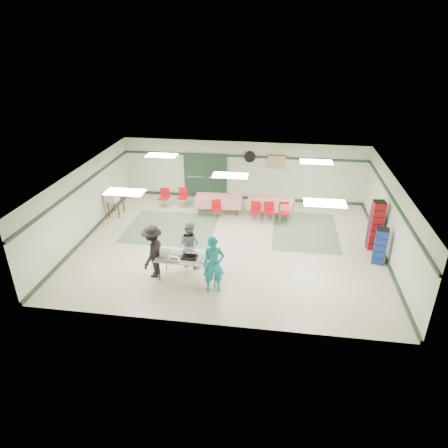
# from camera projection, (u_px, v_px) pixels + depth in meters

# --- Properties ---
(floor) EXTENTS (11.00, 11.00, 0.00)m
(floor) POSITION_uv_depth(u_px,v_px,m) (230.00, 244.00, 14.77)
(floor) COLOR beige
(floor) RESTS_ON ground
(ceiling) EXTENTS (11.00, 11.00, 0.00)m
(ceiling) POSITION_uv_depth(u_px,v_px,m) (230.00, 175.00, 13.59)
(ceiling) COLOR silver
(ceiling) RESTS_ON wall_back
(wall_back) EXTENTS (11.00, 0.00, 11.00)m
(wall_back) POSITION_uv_depth(u_px,v_px,m) (243.00, 171.00, 18.18)
(wall_back) COLOR silver
(wall_back) RESTS_ON floor
(wall_front) EXTENTS (11.00, 0.00, 11.00)m
(wall_front) POSITION_uv_depth(u_px,v_px,m) (207.00, 282.00, 10.18)
(wall_front) COLOR silver
(wall_front) RESTS_ON floor
(wall_left) EXTENTS (0.00, 9.00, 9.00)m
(wall_left) POSITION_uv_depth(u_px,v_px,m) (84.00, 202.00, 14.89)
(wall_left) COLOR silver
(wall_left) RESTS_ON floor
(wall_right) EXTENTS (0.00, 9.00, 9.00)m
(wall_right) POSITION_uv_depth(u_px,v_px,m) (391.00, 221.00, 13.47)
(wall_right) COLOR silver
(wall_right) RESTS_ON floor
(trim_back) EXTENTS (11.00, 0.06, 0.10)m
(trim_back) POSITION_uv_depth(u_px,v_px,m) (243.00, 156.00, 17.85)
(trim_back) COLOR #1F3927
(trim_back) RESTS_ON wall_back
(baseboard_back) EXTENTS (11.00, 0.06, 0.12)m
(baseboard_back) POSITION_uv_depth(u_px,v_px,m) (242.00, 197.00, 18.72)
(baseboard_back) COLOR #1F3927
(baseboard_back) RESTS_ON floor
(trim_left) EXTENTS (0.06, 9.00, 0.10)m
(trim_left) POSITION_uv_depth(u_px,v_px,m) (82.00, 185.00, 14.57)
(trim_left) COLOR #1F3927
(trim_left) RESTS_ON wall_back
(baseboard_left) EXTENTS (0.06, 9.00, 0.12)m
(baseboard_left) POSITION_uv_depth(u_px,v_px,m) (90.00, 233.00, 15.45)
(baseboard_left) COLOR #1F3927
(baseboard_left) RESTS_ON floor
(trim_right) EXTENTS (0.06, 9.00, 0.10)m
(trim_right) POSITION_uv_depth(u_px,v_px,m) (394.00, 201.00, 13.17)
(trim_right) COLOR #1F3927
(trim_right) RESTS_ON wall_back
(baseboard_right) EXTENTS (0.06, 9.00, 0.12)m
(baseboard_right) POSITION_uv_depth(u_px,v_px,m) (384.00, 253.00, 14.04)
(baseboard_right) COLOR #1F3927
(baseboard_right) RESTS_ON floor
(green_patch_a) EXTENTS (3.50, 3.00, 0.01)m
(green_patch_a) POSITION_uv_depth(u_px,v_px,m) (171.00, 228.00, 15.98)
(green_patch_a) COLOR gray
(green_patch_a) RESTS_ON floor
(green_patch_b) EXTENTS (2.50, 3.50, 0.01)m
(green_patch_b) POSITION_uv_depth(u_px,v_px,m) (305.00, 231.00, 15.74)
(green_patch_b) COLOR gray
(green_patch_b) RESTS_ON floor
(double_door_left) EXTENTS (0.90, 0.06, 2.10)m
(double_door_left) POSITION_uv_depth(u_px,v_px,m) (196.00, 175.00, 18.54)
(double_door_left) COLOR gray
(double_door_left) RESTS_ON floor
(double_door_right) EXTENTS (0.90, 0.06, 2.10)m
(double_door_right) POSITION_uv_depth(u_px,v_px,m) (216.00, 176.00, 18.42)
(double_door_right) COLOR gray
(double_door_right) RESTS_ON floor
(door_frame) EXTENTS (2.00, 0.03, 2.15)m
(door_frame) POSITION_uv_depth(u_px,v_px,m) (205.00, 176.00, 18.46)
(door_frame) COLOR #1F3927
(door_frame) RESTS_ON floor
(wall_fan) EXTENTS (0.50, 0.10, 0.50)m
(wall_fan) POSITION_uv_depth(u_px,v_px,m) (250.00, 157.00, 17.78)
(wall_fan) COLOR black
(wall_fan) RESTS_ON wall_back
(scroll_banner) EXTENTS (0.80, 0.02, 0.60)m
(scroll_banner) POSITION_uv_depth(u_px,v_px,m) (277.00, 162.00, 17.71)
(scroll_banner) COLOR #DCB789
(scroll_banner) RESTS_ON wall_back
(serving_table) EXTENTS (2.08, 0.91, 0.76)m
(serving_table) POSITION_uv_depth(u_px,v_px,m) (189.00, 259.00, 12.44)
(serving_table) COLOR #A6A5A1
(serving_table) RESTS_ON floor
(sheet_tray_right) EXTENTS (0.55, 0.43, 0.02)m
(sheet_tray_right) POSITION_uv_depth(u_px,v_px,m) (207.00, 260.00, 12.28)
(sheet_tray_right) COLOR silver
(sheet_tray_right) RESTS_ON serving_table
(sheet_tray_mid) EXTENTS (0.55, 0.42, 0.02)m
(sheet_tray_mid) POSITION_uv_depth(u_px,v_px,m) (188.00, 255.00, 12.53)
(sheet_tray_mid) COLOR silver
(sheet_tray_mid) RESTS_ON serving_table
(sheet_tray_left) EXTENTS (0.54, 0.42, 0.02)m
(sheet_tray_left) POSITION_uv_depth(u_px,v_px,m) (173.00, 258.00, 12.36)
(sheet_tray_left) COLOR silver
(sheet_tray_left) RESTS_ON serving_table
(baking_pan) EXTENTS (0.50, 0.33, 0.08)m
(baking_pan) POSITION_uv_depth(u_px,v_px,m) (190.00, 257.00, 12.38)
(baking_pan) COLOR black
(baking_pan) RESTS_ON serving_table
(foam_box_stack) EXTENTS (0.27, 0.24, 0.23)m
(foam_box_stack) POSITION_uv_depth(u_px,v_px,m) (165.00, 253.00, 12.46)
(foam_box_stack) COLOR white
(foam_box_stack) RESTS_ON serving_table
(volunteer_teal) EXTENTS (0.75, 0.59, 1.80)m
(volunteer_teal) POSITION_uv_depth(u_px,v_px,m) (214.00, 265.00, 11.78)
(volunteer_teal) COLOR teal
(volunteer_teal) RESTS_ON floor
(volunteer_grey) EXTENTS (0.96, 0.86, 1.62)m
(volunteer_grey) POSITION_uv_depth(u_px,v_px,m) (189.00, 244.00, 13.10)
(volunteer_grey) COLOR gray
(volunteer_grey) RESTS_ON floor
(volunteer_dark) EXTENTS (0.73, 1.19, 1.77)m
(volunteer_dark) POSITION_uv_depth(u_px,v_px,m) (153.00, 251.00, 12.53)
(volunteer_dark) COLOR black
(volunteer_dark) RESTS_ON floor
(dining_table_a) EXTENTS (2.00, 1.15, 0.77)m
(dining_table_a) POSITION_uv_depth(u_px,v_px,m) (270.00, 204.00, 16.76)
(dining_table_a) COLOR red
(dining_table_a) RESTS_ON floor
(dining_table_b) EXTENTS (2.00, 0.96, 0.77)m
(dining_table_b) POSITION_uv_depth(u_px,v_px,m) (219.00, 201.00, 17.05)
(dining_table_b) COLOR red
(dining_table_b) RESTS_ON floor
(chair_a) EXTENTS (0.45, 0.45, 0.87)m
(chair_a) POSITION_uv_depth(u_px,v_px,m) (269.00, 210.00, 16.28)
(chair_a) COLOR #AE0D15
(chair_a) RESTS_ON floor
(chair_b) EXTENTS (0.44, 0.44, 0.85)m
(chair_b) POSITION_uv_depth(u_px,v_px,m) (255.00, 209.00, 16.35)
(chair_b) COLOR #AE0D15
(chair_b) RESTS_ON floor
(chair_c) EXTENTS (0.44, 0.44, 0.88)m
(chair_c) POSITION_uv_depth(u_px,v_px,m) (284.00, 210.00, 16.20)
(chair_c) COLOR #AE0D15
(chair_c) RESTS_ON floor
(chair_d) EXTENTS (0.51, 0.51, 0.84)m
(chair_d) POSITION_uv_depth(u_px,v_px,m) (217.00, 207.00, 16.56)
(chair_d) COLOR #AE0D15
(chair_d) RESTS_ON floor
(chair_loose_a) EXTENTS (0.42, 0.42, 0.86)m
(chair_loose_a) POSITION_uv_depth(u_px,v_px,m) (183.00, 195.00, 17.71)
(chair_loose_a) COLOR #AE0D15
(chair_loose_a) RESTS_ON floor
(chair_loose_b) EXTENTS (0.44, 0.44, 0.88)m
(chair_loose_b) POSITION_uv_depth(u_px,v_px,m) (164.00, 196.00, 17.63)
(chair_loose_b) COLOR #AE0D15
(chair_loose_b) RESTS_ON floor
(crate_stack_blue_a) EXTENTS (0.46, 0.46, 1.26)m
(crate_stack_blue_a) POSITION_uv_depth(u_px,v_px,m) (380.00, 246.00, 13.35)
(crate_stack_blue_a) COLOR navy
(crate_stack_blue_a) RESTS_ON floor
(crate_stack_red) EXTENTS (0.43, 0.43, 1.83)m
(crate_stack_red) POSITION_uv_depth(u_px,v_px,m) (376.00, 225.00, 14.13)
(crate_stack_red) COLOR maroon
(crate_stack_red) RESTS_ON floor
(crate_stack_blue_b) EXTENTS (0.45, 0.45, 1.32)m
(crate_stack_blue_b) POSITION_uv_depth(u_px,v_px,m) (373.00, 229.00, 14.40)
(crate_stack_blue_b) COLOR navy
(crate_stack_blue_b) RESTS_ON floor
(printer_table) EXTENTS (0.57, 0.84, 0.74)m
(printer_table) POSITION_uv_depth(u_px,v_px,m) (115.00, 201.00, 16.89)
(printer_table) COLOR brown
(printer_table) RESTS_ON floor
(office_printer) EXTENTS (0.54, 0.48, 0.39)m
(office_printer) POSITION_uv_depth(u_px,v_px,m) (112.00, 197.00, 16.47)
(office_printer) COLOR beige
(office_printer) RESTS_ON printer_table
(broom) EXTENTS (0.07, 0.23, 1.44)m
(broom) POSITION_uv_depth(u_px,v_px,m) (104.00, 207.00, 16.00)
(broom) COLOR brown
(broom) RESTS_ON floor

